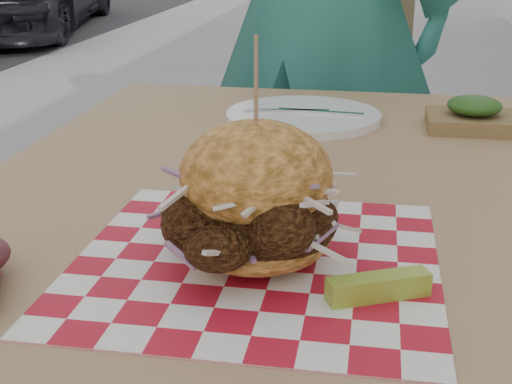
# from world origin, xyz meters

# --- Properties ---
(patio_table) EXTENTS (0.80, 1.20, 0.75)m
(patio_table) POSITION_xyz_m (0.34, 0.05, 0.67)
(patio_table) COLOR tan
(patio_table) RESTS_ON ground
(patio_chair) EXTENTS (0.50, 0.51, 0.95)m
(patio_chair) POSITION_xyz_m (0.31, 1.03, 0.55)
(patio_chair) COLOR tan
(patio_chair) RESTS_ON ground
(paper_liner) EXTENTS (0.36, 0.36, 0.00)m
(paper_liner) POSITION_xyz_m (0.35, -0.17, 0.75)
(paper_liner) COLOR #B41226
(paper_liner) RESTS_ON patio_table
(sandwich) EXTENTS (0.20, 0.20, 0.22)m
(sandwich) POSITION_xyz_m (0.35, -0.17, 0.81)
(sandwich) COLOR #EF9943
(sandwich) RESTS_ON paper_liner
(pickle_spear) EXTENTS (0.10, 0.06, 0.02)m
(pickle_spear) POSITION_xyz_m (0.47, -0.23, 0.76)
(pickle_spear) COLOR #A0B033
(pickle_spear) RESTS_ON paper_liner
(place_setting) EXTENTS (0.27, 0.27, 0.02)m
(place_setting) POSITION_xyz_m (0.34, 0.40, 0.76)
(place_setting) COLOR white
(place_setting) RESTS_ON patio_table
(kraft_tray) EXTENTS (0.15, 0.12, 0.06)m
(kraft_tray) POSITION_xyz_m (0.62, 0.39, 0.77)
(kraft_tray) COLOR olive
(kraft_tray) RESTS_ON patio_table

